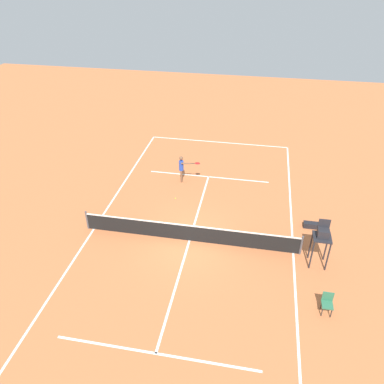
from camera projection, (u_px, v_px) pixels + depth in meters
ground_plane at (189, 240)px, 19.07m from camera, size 60.00×60.00×0.00m
court_lines at (189, 240)px, 19.07m from camera, size 10.29×23.52×0.01m
tennis_net at (189, 233)px, 18.80m from camera, size 10.89×0.10×1.07m
player_serving at (182, 167)px, 23.35m from camera, size 1.33×0.45×1.75m
tennis_ball at (175, 198)px, 22.22m from camera, size 0.07×0.07×0.07m
umpire_chair at (322, 237)px, 16.81m from camera, size 0.80×0.80×2.41m
courtside_chair_near at (327, 302)px, 15.04m from camera, size 0.44×0.46×0.95m
equipment_bag at (311, 225)px, 19.88m from camera, size 0.76×0.32×0.30m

